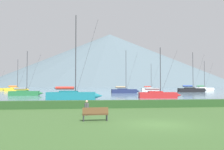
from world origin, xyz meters
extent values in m
plane|color=#3D602D|center=(0.00, 0.00, 0.00)|extent=(1000.00, 1000.00, 0.00)
cube|color=slate|center=(0.00, 137.00, 0.00)|extent=(320.00, 246.00, 0.00)
cube|color=#284C23|center=(0.00, 11.00, 0.40)|extent=(80.00, 1.20, 0.81)
cube|color=#236B38|center=(-17.48, 40.78, 0.50)|extent=(6.44, 2.50, 0.99)
cone|color=#236B38|center=(-13.87, 40.97, 0.50)|extent=(1.13, 0.90, 0.85)
cube|color=#206032|center=(-17.85, 40.77, 0.86)|extent=(2.43, 1.64, 0.63)
cylinder|color=#333338|center=(-16.94, 40.81, 5.25)|extent=(0.13, 0.13, 9.41)
cylinder|color=#333338|center=(-18.36, 40.74, 1.54)|extent=(2.85, 0.26, 0.11)
cylinder|color=gray|center=(-18.36, 40.74, 1.54)|extent=(2.44, 0.52, 0.40)
cylinder|color=#333338|center=(-15.45, 40.89, 5.01)|extent=(3.01, 0.19, 8.94)
cube|color=white|center=(41.70, 73.63, 0.58)|extent=(7.52, 2.96, 1.16)
cone|color=white|center=(45.91, 73.38, 0.58)|extent=(1.32, 1.06, 0.99)
cube|color=silver|center=(41.28, 73.66, 1.01)|extent=(2.84, 1.93, 0.74)
cylinder|color=#333338|center=(42.33, 73.59, 6.12)|extent=(0.15, 0.15, 10.96)
cylinder|color=#333338|center=(40.67, 73.69, 1.80)|extent=(3.32, 0.32, 0.13)
cylinder|color=#2D7542|center=(40.67, 73.69, 1.80)|extent=(2.85, 0.63, 0.46)
cylinder|color=#333338|center=(44.07, 73.49, 5.84)|extent=(3.51, 0.24, 10.42)
cube|color=gold|center=(-28.65, 76.47, 0.58)|extent=(7.59, 3.35, 1.15)
cone|color=gold|center=(-24.48, 76.95, 0.58)|extent=(1.36, 1.12, 0.98)
cube|color=gold|center=(-29.07, 76.42, 1.00)|extent=(2.91, 2.06, 0.73)
cylinder|color=#333338|center=(-28.03, 76.55, 6.11)|extent=(0.15, 0.15, 10.95)
cylinder|color=#333338|center=(-29.67, 76.36, 1.79)|extent=(3.30, 0.50, 0.13)
cylinder|color=orange|center=(-29.67, 76.36, 1.79)|extent=(2.84, 0.78, 0.46)
cylinder|color=#333338|center=(-26.31, 76.74, 5.84)|extent=(3.47, 0.43, 10.41)
cube|color=#19707A|center=(-6.49, 25.46, 0.62)|extent=(8.02, 3.30, 1.23)
cone|color=#19707A|center=(-2.04, 25.10, 0.62)|extent=(1.42, 1.15, 1.05)
cube|color=#16646E|center=(-6.94, 25.49, 1.07)|extent=(3.05, 2.10, 0.78)
cylinder|color=#333338|center=(-5.82, 25.40, 7.36)|extent=(0.16, 0.16, 13.37)
cylinder|color=#333338|center=(-7.58, 25.54, 1.90)|extent=(3.52, 0.41, 0.13)
cylinder|color=red|center=(-7.58, 25.54, 1.90)|extent=(3.02, 0.73, 0.49)
cylinder|color=#333338|center=(-3.99, 25.26, 7.02)|extent=(3.71, 0.33, 12.71)
cube|color=black|center=(29.57, 58.20, 0.63)|extent=(8.15, 3.34, 1.25)
cone|color=black|center=(34.10, 57.85, 0.63)|extent=(1.44, 1.17, 1.06)
cube|color=black|center=(29.11, 58.24, 1.08)|extent=(3.10, 2.13, 0.80)
cylinder|color=#333338|center=(30.25, 58.15, 6.68)|extent=(0.16, 0.16, 11.99)
cylinder|color=#333338|center=(28.46, 58.29, 1.94)|extent=(3.58, 0.41, 0.14)
cylinder|color=#2847A3|center=(28.46, 58.29, 1.94)|extent=(3.07, 0.74, 0.50)
cylinder|color=#333338|center=(32.12, 58.01, 6.38)|extent=(3.78, 0.33, 11.40)
cube|color=navy|center=(6.97, 52.47, 0.56)|extent=(7.15, 2.68, 1.11)
cone|color=navy|center=(11.01, 52.33, 0.56)|extent=(1.25, 0.99, 0.94)
cube|color=#1B2449|center=(6.56, 52.49, 0.96)|extent=(2.69, 1.79, 0.71)
cylinder|color=#333338|center=(7.57, 52.45, 6.38)|extent=(0.14, 0.14, 11.54)
cylinder|color=#333338|center=(5.98, 52.51, 1.72)|extent=(3.18, 0.24, 0.12)
cylinder|color=tan|center=(5.98, 52.51, 1.72)|extent=(2.72, 0.54, 0.44)
cylinder|color=#333338|center=(9.24, 52.39, 6.09)|extent=(3.36, 0.15, 10.97)
cube|color=red|center=(8.94, 28.08, 0.53)|extent=(6.94, 3.02, 1.06)
cone|color=red|center=(12.77, 27.67, 0.53)|extent=(1.24, 1.02, 0.90)
cube|color=#A52020|center=(8.56, 28.12, 0.92)|extent=(2.66, 1.88, 0.67)
cylinder|color=#333338|center=(9.51, 28.02, 4.95)|extent=(0.13, 0.13, 8.73)
cylinder|color=#333338|center=(8.01, 28.18, 1.64)|extent=(3.03, 0.44, 0.12)
cylinder|color=gray|center=(8.01, 28.18, 1.64)|extent=(2.61, 0.70, 0.42)
cylinder|color=#333338|center=(11.09, 27.85, 4.73)|extent=(3.19, 0.37, 8.30)
cube|color=white|center=(21.46, 76.86, 0.52)|extent=(6.60, 2.38, 1.03)
cone|color=white|center=(25.21, 76.79, 0.52)|extent=(1.14, 0.90, 0.88)
cube|color=silver|center=(21.09, 76.87, 0.89)|extent=(2.47, 1.62, 0.66)
cylinder|color=#333338|center=(22.03, 76.85, 5.58)|extent=(0.13, 0.13, 10.04)
cylinder|color=#333338|center=(20.55, 76.88, 1.60)|extent=(2.95, 0.17, 0.11)
cylinder|color=red|center=(20.55, 76.88, 1.60)|extent=(2.52, 0.46, 0.41)
cylinder|color=#333338|center=(23.57, 76.82, 5.33)|extent=(3.12, 0.09, 9.54)
cone|color=gold|center=(-36.33, 88.96, 0.46)|extent=(1.01, 0.80, 0.77)
cylinder|color=#333338|center=(-37.77, 88.91, 4.35)|extent=(2.74, 0.12, 7.72)
cube|color=brown|center=(-3.86, 1.91, 0.45)|extent=(1.79, 0.52, 0.06)
cube|color=brown|center=(-3.85, 1.73, 0.73)|extent=(1.77, 0.20, 0.45)
cylinder|color=#333338|center=(-3.06, 2.11, 0.23)|extent=(0.08, 0.08, 0.45)
cylinder|color=#333338|center=(-4.67, 2.04, 0.23)|extent=(0.08, 0.08, 0.45)
cylinder|color=#333338|center=(-3.05, 1.78, 0.23)|extent=(0.08, 0.08, 0.45)
cylinder|color=#333338|center=(-4.66, 1.71, 0.23)|extent=(0.08, 0.08, 0.45)
cylinder|color=#2D3347|center=(-4.37, 4.78, 0.23)|extent=(0.14, 0.14, 0.45)
cylinder|color=#2D3347|center=(-4.41, 4.96, 0.23)|extent=(0.14, 0.14, 0.45)
cylinder|color=#4C4C51|center=(-4.39, 4.87, 0.73)|extent=(0.36, 0.36, 0.55)
cylinder|color=#4C4C51|center=(-4.34, 4.64, 0.75)|extent=(0.09, 0.09, 0.49)
cylinder|color=#4C4C51|center=(-4.45, 5.11, 0.75)|extent=(0.09, 0.09, 0.49)
sphere|color=tan|center=(-4.39, 4.87, 1.14)|extent=(0.22, 0.22, 0.22)
cone|color=slate|center=(37.51, 355.08, 39.82)|extent=(359.98, 359.98, 79.64)
cone|color=#425666|center=(41.14, 397.60, 23.24)|extent=(189.67, 189.67, 46.49)
cone|color=slate|center=(71.98, 386.04, 32.21)|extent=(318.91, 318.91, 64.42)
camera|label=1|loc=(-4.78, -14.92, 2.55)|focal=38.84mm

